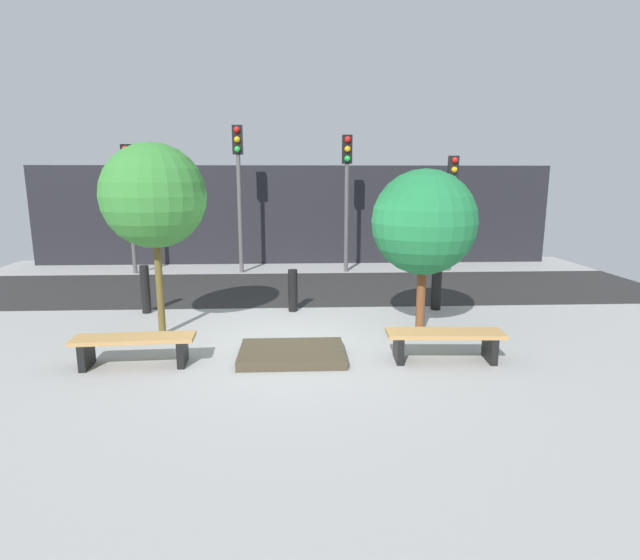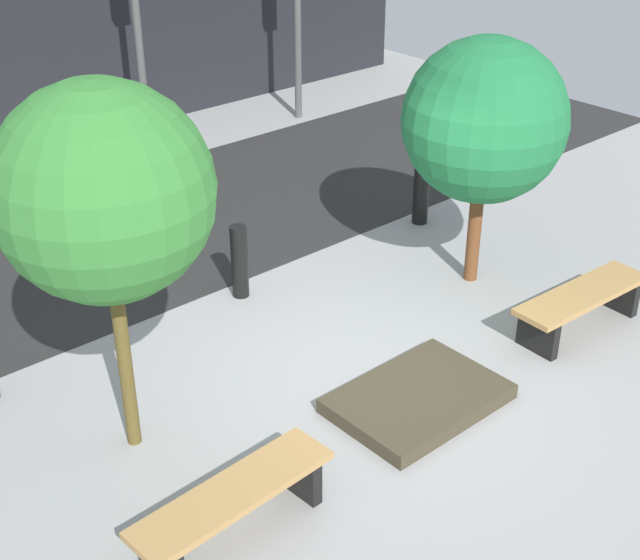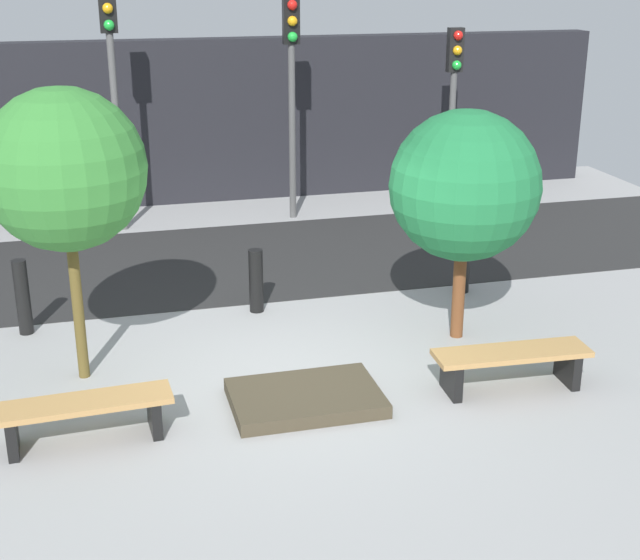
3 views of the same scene
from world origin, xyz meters
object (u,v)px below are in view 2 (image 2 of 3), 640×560
at_px(tree_behind_left_bench, 103,193).
at_px(bollard_center, 422,184).
at_px(bench_right, 581,302).
at_px(tree_behind_right_bench, 484,121).
at_px(bollard_left, 239,262).
at_px(bench_left, 234,503).
at_px(planter_bed, 418,399).

xyz_separation_m(tree_behind_left_bench, bollard_center, (5.22, 1.46, -1.83)).
bearing_deg(tree_behind_left_bench, bench_right, -18.17).
height_order(tree_behind_right_bench, bollard_left, tree_behind_right_bench).
xyz_separation_m(bench_left, bench_right, (4.53, 0.00, 0.01)).
bearing_deg(bench_left, bollard_left, 49.46).
bearing_deg(planter_bed, tree_behind_right_bench, 29.61).
height_order(bench_right, tree_behind_right_bench, tree_behind_right_bench).
bearing_deg(bollard_left, tree_behind_left_bench, -147.19).
xyz_separation_m(bench_left, tree_behind_left_bench, (0.00, 1.49, 2.06)).
relative_size(planter_bed, bollard_center, 1.44).
bearing_deg(bollard_center, bench_right, -103.20).
xyz_separation_m(bench_right, bollard_center, (0.69, 2.95, 0.22)).
relative_size(bench_left, bollard_left, 2.01).
xyz_separation_m(planter_bed, bollard_left, (0.00, 2.75, 0.36)).
bearing_deg(bollard_center, bench_left, -150.56).
height_order(bench_right, tree_behind_left_bench, tree_behind_left_bench).
distance_m(tree_behind_left_bench, tree_behind_right_bench, 4.55).
bearing_deg(planter_bed, bench_right, -5.04).
bearing_deg(bench_left, tree_behind_left_bench, 87.00).
bearing_deg(planter_bed, bollard_center, 42.90).
distance_m(bench_left, bollard_center, 6.00).
bearing_deg(tree_behind_right_bench, bollard_left, 147.19).
xyz_separation_m(planter_bed, tree_behind_right_bench, (2.27, 1.29, 1.85)).
bearing_deg(bench_left, bench_right, -3.00).
height_order(tree_behind_left_bench, bollard_center, tree_behind_left_bench).
bearing_deg(tree_behind_left_bench, bollard_left, 32.81).
xyz_separation_m(bench_left, bollard_center, (5.22, 2.95, 0.23)).
xyz_separation_m(bench_left, tree_behind_right_bench, (4.53, 1.49, 1.61)).
xyz_separation_m(bench_right, tree_behind_right_bench, (0.00, 1.49, 1.60)).
xyz_separation_m(tree_behind_right_bench, bollard_left, (-2.27, 1.46, -1.50)).
relative_size(bench_right, planter_bed, 1.10).
bearing_deg(bollard_center, planter_bed, -137.10).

